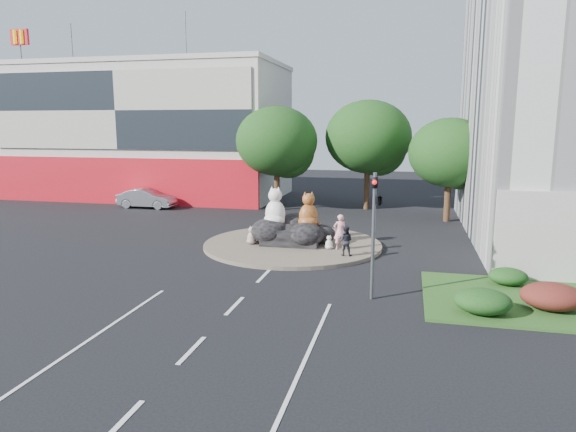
{
  "coord_description": "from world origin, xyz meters",
  "views": [
    {
      "loc": [
        6.22,
        -17.61,
        6.77
      ],
      "look_at": [
        0.08,
        8.53,
        2.0
      ],
      "focal_mm": 32.0,
      "sensor_mm": 36.0,
      "label": 1
    }
  ],
  "objects_px": {
    "cat_white": "(275,207)",
    "kitten_white": "(329,242)",
    "parked_car": "(147,198)",
    "kitten_calico": "(252,235)",
    "pedestrian_pink": "(340,232)",
    "pedestrian_dark": "(346,241)",
    "cat_tabby": "(308,210)",
    "litter_bin": "(479,301)"
  },
  "relations": [
    {
      "from": "parked_car",
      "to": "litter_bin",
      "type": "relative_size",
      "value": 6.33
    },
    {
      "from": "kitten_white",
      "to": "parked_car",
      "type": "height_order",
      "value": "parked_car"
    },
    {
      "from": "pedestrian_dark",
      "to": "parked_car",
      "type": "distance_m",
      "value": 22.02
    },
    {
      "from": "cat_white",
      "to": "pedestrian_pink",
      "type": "distance_m",
      "value": 4.03
    },
    {
      "from": "kitten_white",
      "to": "cat_tabby",
      "type": "bearing_deg",
      "value": 122.01
    },
    {
      "from": "cat_white",
      "to": "kitten_white",
      "type": "xyz_separation_m",
      "value": [
        3.22,
        -0.9,
        -1.66
      ]
    },
    {
      "from": "cat_white",
      "to": "cat_tabby",
      "type": "bearing_deg",
      "value": 24.68
    },
    {
      "from": "cat_tabby",
      "to": "pedestrian_dark",
      "type": "relative_size",
      "value": 1.34
    },
    {
      "from": "kitten_white",
      "to": "pedestrian_pink",
      "type": "distance_m",
      "value": 0.81
    },
    {
      "from": "pedestrian_dark",
      "to": "parked_car",
      "type": "relative_size",
      "value": 0.32
    },
    {
      "from": "cat_white",
      "to": "kitten_white",
      "type": "relative_size",
      "value": 3.0
    },
    {
      "from": "parked_car",
      "to": "litter_bin",
      "type": "distance_m",
      "value": 30.53
    },
    {
      "from": "cat_tabby",
      "to": "parked_car",
      "type": "distance_m",
      "value": 18.85
    },
    {
      "from": "kitten_calico",
      "to": "pedestrian_pink",
      "type": "relative_size",
      "value": 0.54
    },
    {
      "from": "pedestrian_pink",
      "to": "pedestrian_dark",
      "type": "bearing_deg",
      "value": 91.79
    },
    {
      "from": "kitten_calico",
      "to": "parked_car",
      "type": "bearing_deg",
      "value": 171.3
    },
    {
      "from": "kitten_white",
      "to": "pedestrian_dark",
      "type": "xyz_separation_m",
      "value": [
        1.02,
        -1.2,
        0.38
      ]
    },
    {
      "from": "cat_tabby",
      "to": "parked_car",
      "type": "height_order",
      "value": "cat_tabby"
    },
    {
      "from": "kitten_calico",
      "to": "litter_bin",
      "type": "relative_size",
      "value": 1.35
    },
    {
      "from": "kitten_white",
      "to": "pedestrian_dark",
      "type": "bearing_deg",
      "value": -69.89
    },
    {
      "from": "pedestrian_dark",
      "to": "litter_bin",
      "type": "distance_m",
      "value": 8.72
    },
    {
      "from": "pedestrian_dark",
      "to": "litter_bin",
      "type": "height_order",
      "value": "pedestrian_dark"
    },
    {
      "from": "cat_white",
      "to": "pedestrian_dark",
      "type": "relative_size",
      "value": 1.5
    },
    {
      "from": "cat_white",
      "to": "kitten_calico",
      "type": "height_order",
      "value": "cat_white"
    },
    {
      "from": "litter_bin",
      "to": "kitten_white",
      "type": "bearing_deg",
      "value": 130.3
    },
    {
      "from": "cat_tabby",
      "to": "pedestrian_pink",
      "type": "bearing_deg",
      "value": -57.37
    },
    {
      "from": "pedestrian_dark",
      "to": "cat_tabby",
      "type": "bearing_deg",
      "value": -39.96
    },
    {
      "from": "cat_tabby",
      "to": "kitten_white",
      "type": "relative_size",
      "value": 2.69
    },
    {
      "from": "litter_bin",
      "to": "cat_white",
      "type": "bearing_deg",
      "value": 138.45
    },
    {
      "from": "kitten_calico",
      "to": "pedestrian_dark",
      "type": "relative_size",
      "value": 0.68
    },
    {
      "from": "kitten_white",
      "to": "litter_bin",
      "type": "bearing_deg",
      "value": -70.08
    },
    {
      "from": "kitten_white",
      "to": "litter_bin",
      "type": "distance_m",
      "value": 10.29
    },
    {
      "from": "parked_car",
      "to": "kitten_white",
      "type": "bearing_deg",
      "value": -123.8
    },
    {
      "from": "cat_tabby",
      "to": "kitten_white",
      "type": "bearing_deg",
      "value": -67.58
    },
    {
      "from": "parked_car",
      "to": "cat_white",
      "type": "bearing_deg",
      "value": -127.3
    },
    {
      "from": "parked_car",
      "to": "litter_bin",
      "type": "xyz_separation_m",
      "value": [
        23.61,
        -19.35,
        -0.29
      ]
    },
    {
      "from": "pedestrian_pink",
      "to": "pedestrian_dark",
      "type": "height_order",
      "value": "pedestrian_pink"
    },
    {
      "from": "kitten_calico",
      "to": "kitten_white",
      "type": "bearing_deg",
      "value": 31.03
    },
    {
      "from": "kitten_calico",
      "to": "litter_bin",
      "type": "distance_m",
      "value": 13.66
    },
    {
      "from": "kitten_white",
      "to": "pedestrian_pink",
      "type": "xyz_separation_m",
      "value": [
        0.57,
        0.04,
        0.57
      ]
    },
    {
      "from": "cat_tabby",
      "to": "pedestrian_pink",
      "type": "relative_size",
      "value": 1.08
    },
    {
      "from": "cat_white",
      "to": "kitten_white",
      "type": "bearing_deg",
      "value": 5.16
    }
  ]
}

